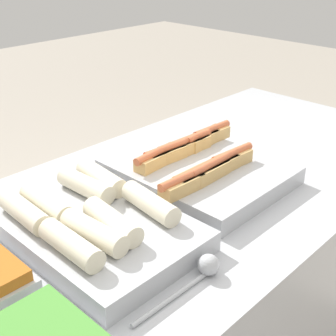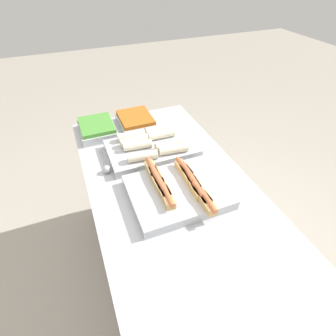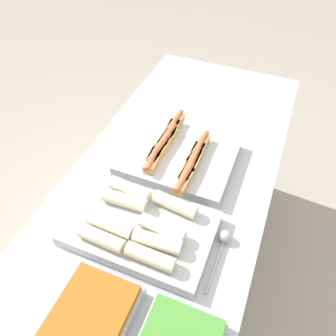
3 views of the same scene
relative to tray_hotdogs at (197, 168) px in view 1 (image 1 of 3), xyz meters
name	(u,v)px [view 1 (image 1 of 3)]	position (x,y,z in m)	size (l,w,h in m)	color
counter	(191,306)	(-0.02, 0.00, -0.50)	(1.73, 0.81, 0.92)	#B7BABF
tray_hotdogs	(197,168)	(0.00, 0.00, 0.00)	(0.45, 0.46, 0.10)	#B7BABF
tray_wraps	(89,221)	(-0.38, 0.00, 0.00)	(0.32, 0.51, 0.10)	#B7BABF
serving_spoon_near	(202,271)	(-0.32, -0.29, -0.02)	(0.23, 0.04, 0.04)	#B2B5BA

